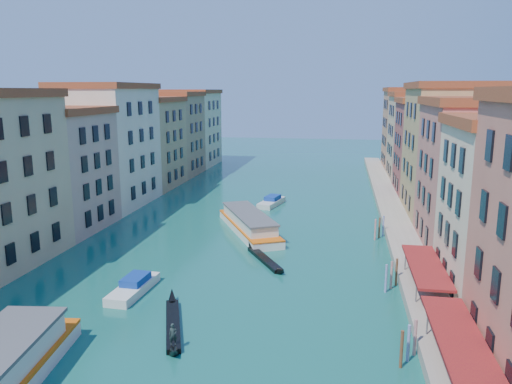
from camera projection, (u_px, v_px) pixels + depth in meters
left_bank_palazzos at (91, 154)px, 80.03m from camera, size 12.80×128.40×21.00m
right_bank_palazzos at (457, 162)px, 70.90m from camera, size 12.80×128.40×21.00m
quay at (396, 222)px, 74.09m from camera, size 4.00×140.00×1.00m
restaurant_awnings at (464, 348)px, 33.03m from camera, size 3.20×44.55×3.12m
mooring_poles_right at (404, 328)px, 39.48m from camera, size 1.44×54.24×3.20m
vaporetto_far at (249, 223)px, 70.82m from camera, size 12.21×18.58×2.78m
gondola_fore at (173, 323)px, 42.30m from camera, size 5.01×11.74×2.43m
gondola_far at (264, 258)px, 58.97m from camera, size 6.65×10.51×1.65m
motorboat_mid at (134, 286)px, 49.56m from camera, size 2.80×7.74×1.58m
motorboat_far at (272, 202)px, 87.38m from camera, size 4.18×8.17×1.62m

